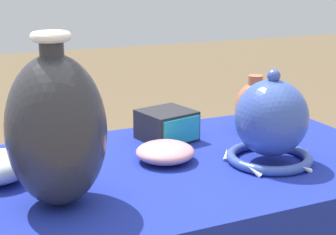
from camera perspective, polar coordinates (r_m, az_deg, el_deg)
display_table at (r=1.17m, az=-2.23°, el=-9.96°), size 1.19×0.60×0.76m
vase_tall_bulbous at (r=0.95m, az=-12.26°, el=-1.33°), size 0.18×0.18×0.32m
vase_dome_bell at (r=1.17m, az=11.35°, el=-0.70°), size 0.20×0.21×0.22m
mosaic_tile_box at (r=1.32m, az=-0.11°, el=-0.86°), size 0.15×0.15×0.08m
jar_round_terracotta at (r=1.40m, az=9.54°, el=1.22°), size 0.10×0.10×0.15m
bowl_shallow_rose at (r=1.17m, az=-0.31°, el=-3.84°), size 0.13×0.13×0.04m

